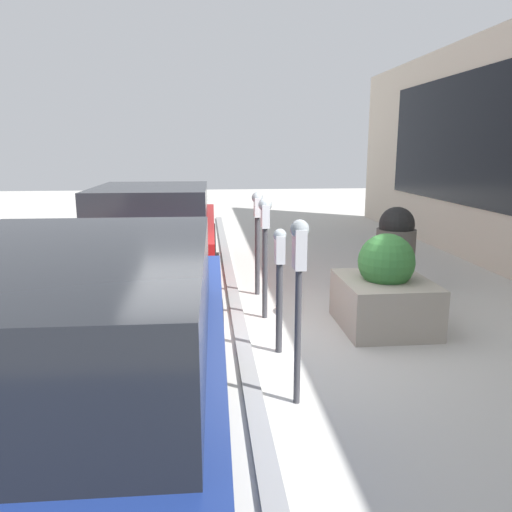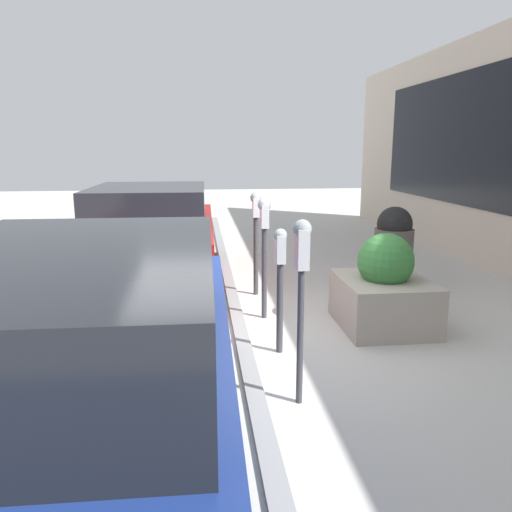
{
  "view_description": "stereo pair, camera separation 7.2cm",
  "coord_description": "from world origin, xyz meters",
  "px_view_note": "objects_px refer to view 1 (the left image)",
  "views": [
    {
      "loc": [
        -5.33,
        0.44,
        2.08
      ],
      "look_at": [
        0.0,
        -0.09,
        0.91
      ],
      "focal_mm": 35.0,
      "sensor_mm": 36.0,
      "label": 1
    },
    {
      "loc": [
        -5.32,
        0.51,
        2.08
      ],
      "look_at": [
        0.0,
        -0.09,
        0.91
      ],
      "focal_mm": 35.0,
      "sensor_mm": 36.0,
      "label": 2
    }
  ],
  "objects_px": {
    "parking_meter_fourth": "(257,224)",
    "trash_bin": "(395,251)",
    "parking_meter_second": "(280,271)",
    "parked_car_front": "(75,367)",
    "parked_car_middle": "(154,231)",
    "planter_box": "(385,291)",
    "parking_meter_nearest": "(299,270)",
    "parking_meter_middle": "(265,233)"
  },
  "relations": [
    {
      "from": "parking_meter_nearest",
      "to": "trash_bin",
      "type": "bearing_deg",
      "value": -33.25
    },
    {
      "from": "parking_meter_fourth",
      "to": "parked_car_front",
      "type": "distance_m",
      "value": 4.36
    },
    {
      "from": "planter_box",
      "to": "trash_bin",
      "type": "xyz_separation_m",
      "value": [
        1.33,
        -0.62,
        0.2
      ]
    },
    {
      "from": "parking_meter_second",
      "to": "parking_meter_fourth",
      "type": "distance_m",
      "value": 2.1
    },
    {
      "from": "parking_meter_nearest",
      "to": "planter_box",
      "type": "bearing_deg",
      "value": -38.78
    },
    {
      "from": "parking_meter_nearest",
      "to": "parked_car_front",
      "type": "relative_size",
      "value": 0.33
    },
    {
      "from": "planter_box",
      "to": "parking_meter_nearest",
      "type": "bearing_deg",
      "value": 141.22
    },
    {
      "from": "parking_meter_fourth",
      "to": "parked_car_front",
      "type": "height_order",
      "value": "parked_car_front"
    },
    {
      "from": "parking_meter_fourth",
      "to": "trash_bin",
      "type": "xyz_separation_m",
      "value": [
        -0.16,
        -1.97,
        -0.39
      ]
    },
    {
      "from": "parking_meter_nearest",
      "to": "parking_meter_middle",
      "type": "distance_m",
      "value": 2.14
    },
    {
      "from": "parked_car_front",
      "to": "parked_car_middle",
      "type": "relative_size",
      "value": 1.09
    },
    {
      "from": "parked_car_middle",
      "to": "trash_bin",
      "type": "relative_size",
      "value": 3.38
    },
    {
      "from": "parking_meter_nearest",
      "to": "parked_car_middle",
      "type": "bearing_deg",
      "value": 20.6
    },
    {
      "from": "parking_meter_nearest",
      "to": "parked_car_front",
      "type": "bearing_deg",
      "value": 122.03
    },
    {
      "from": "parking_meter_middle",
      "to": "parked_car_front",
      "type": "height_order",
      "value": "parked_car_front"
    },
    {
      "from": "planter_box",
      "to": "parked_car_middle",
      "type": "xyz_separation_m",
      "value": [
        2.45,
        2.88,
        0.36
      ]
    },
    {
      "from": "parking_meter_nearest",
      "to": "parking_meter_second",
      "type": "distance_m",
      "value": 1.1
    },
    {
      "from": "parking_meter_fourth",
      "to": "planter_box",
      "type": "relative_size",
      "value": 1.28
    },
    {
      "from": "parking_meter_middle",
      "to": "parking_meter_nearest",
      "type": "bearing_deg",
      "value": -179.57
    },
    {
      "from": "parked_car_middle",
      "to": "trash_bin",
      "type": "distance_m",
      "value": 3.69
    },
    {
      "from": "planter_box",
      "to": "parking_meter_fourth",
      "type": "bearing_deg",
      "value": 42.09
    },
    {
      "from": "parking_meter_nearest",
      "to": "parked_car_front",
      "type": "xyz_separation_m",
      "value": [
        -0.94,
        1.5,
        -0.32
      ]
    },
    {
      "from": "parked_car_front",
      "to": "parked_car_middle",
      "type": "xyz_separation_m",
      "value": [
        5.05,
        0.05,
        -0.03
      ]
    },
    {
      "from": "parking_meter_middle",
      "to": "parked_car_front",
      "type": "bearing_deg",
      "value": 154.24
    },
    {
      "from": "parking_meter_second",
      "to": "parked_car_middle",
      "type": "bearing_deg",
      "value": 26.91
    },
    {
      "from": "parking_meter_middle",
      "to": "planter_box",
      "type": "xyz_separation_m",
      "value": [
        -0.47,
        -1.35,
        -0.64
      ]
    },
    {
      "from": "planter_box",
      "to": "parked_car_front",
      "type": "relative_size",
      "value": 0.25
    },
    {
      "from": "parked_car_front",
      "to": "parked_car_middle",
      "type": "height_order",
      "value": "parked_car_front"
    },
    {
      "from": "parking_meter_nearest",
      "to": "parked_car_middle",
      "type": "distance_m",
      "value": 4.41
    },
    {
      "from": "parking_meter_fourth",
      "to": "planter_box",
      "type": "distance_m",
      "value": 2.09
    },
    {
      "from": "parked_car_middle",
      "to": "trash_bin",
      "type": "height_order",
      "value": "parked_car_middle"
    },
    {
      "from": "parked_car_front",
      "to": "parking_meter_middle",
      "type": "bearing_deg",
      "value": -24.83
    },
    {
      "from": "parking_meter_second",
      "to": "parking_meter_nearest",
      "type": "bearing_deg",
      "value": 179.77
    },
    {
      "from": "parking_meter_nearest",
      "to": "parking_meter_second",
      "type": "xyz_separation_m",
      "value": [
        1.06,
        -0.0,
        -0.28
      ]
    },
    {
      "from": "parking_meter_fourth",
      "to": "trash_bin",
      "type": "distance_m",
      "value": 2.01
    },
    {
      "from": "parking_meter_second",
      "to": "planter_box",
      "type": "xyz_separation_m",
      "value": [
        0.61,
        -1.33,
        -0.43
      ]
    },
    {
      "from": "planter_box",
      "to": "trash_bin",
      "type": "height_order",
      "value": "trash_bin"
    },
    {
      "from": "parking_meter_second",
      "to": "parked_car_front",
      "type": "relative_size",
      "value": 0.28
    },
    {
      "from": "trash_bin",
      "to": "parked_car_front",
      "type": "bearing_deg",
      "value": 138.62
    },
    {
      "from": "parked_car_front",
      "to": "trash_bin",
      "type": "height_order",
      "value": "parked_car_front"
    },
    {
      "from": "parking_meter_fourth",
      "to": "parking_meter_second",
      "type": "bearing_deg",
      "value": -179.75
    },
    {
      "from": "planter_box",
      "to": "parked_car_front",
      "type": "height_order",
      "value": "parked_car_front"
    }
  ]
}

